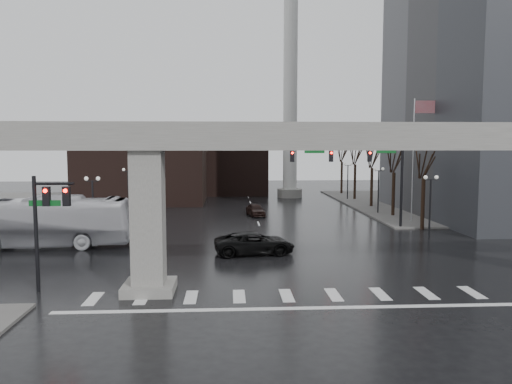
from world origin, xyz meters
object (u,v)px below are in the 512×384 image
at_px(pickup_truck, 254,243).
at_px(far_car, 256,210).
at_px(city_bus, 37,222).
at_px(signal_mast_arm, 361,164).

relative_size(pickup_truck, far_car, 1.45).
bearing_deg(far_car, city_bus, -148.13).
relative_size(city_bus, far_car, 3.55).
bearing_deg(pickup_truck, city_bus, 72.25).
xyz_separation_m(city_bus, far_car, (17.06, 15.50, -1.24)).
xyz_separation_m(signal_mast_arm, far_car, (-8.99, 8.55, -5.18)).
bearing_deg(far_car, pickup_truck, -103.80).
height_order(city_bus, far_car, city_bus).
height_order(signal_mast_arm, far_car, signal_mast_arm).
distance_m(pickup_truck, city_bus, 16.30).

